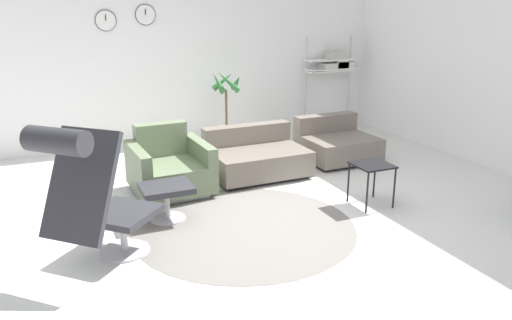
{
  "coord_description": "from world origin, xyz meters",
  "views": [
    {
      "loc": [
        -1.92,
        -4.54,
        2.09
      ],
      "look_at": [
        0.09,
        0.05,
        0.55
      ],
      "focal_mm": 35.0,
      "sensor_mm": 36.0,
      "label": 1
    }
  ],
  "objects": [
    {
      "name": "side_table",
      "position": [
        1.28,
        -0.35,
        0.41
      ],
      "size": [
        0.39,
        0.39,
        0.47
      ],
      "color": "black",
      "rests_on": "ground_plane"
    },
    {
      "name": "shelf_unit",
      "position": [
        2.85,
        2.94,
        1.13
      ],
      "size": [
        0.95,
        0.28,
        1.61
      ],
      "color": "#BCBCC1",
      "rests_on": "ground_plane"
    },
    {
      "name": "lounge_chair",
      "position": [
        -1.63,
        -0.65,
        0.72
      ],
      "size": [
        1.09,
        1.1,
        1.28
      ],
      "rotation": [
        0.0,
        0.0,
        -0.77
      ],
      "color": "#BCBCC1",
      "rests_on": "ground_plane"
    },
    {
      "name": "potted_plant",
      "position": [
        0.7,
        2.59,
        0.49
      ],
      "size": [
        0.46,
        0.43,
        1.21
      ],
      "color": "silver",
      "rests_on": "ground_plane"
    },
    {
      "name": "wall_back",
      "position": [
        -0.0,
        3.18,
        1.4
      ],
      "size": [
        12.0,
        0.09,
        2.8
      ],
      "color": "white",
      "rests_on": "ground_plane"
    },
    {
      "name": "ground_plane",
      "position": [
        0.0,
        0.0,
        0.0
      ],
      "size": [
        12.0,
        12.0,
        0.0
      ],
      "primitive_type": "plane",
      "color": "silver"
    },
    {
      "name": "round_rug",
      "position": [
        -0.21,
        -0.35,
        0.0
      ],
      "size": [
        2.21,
        2.21,
        0.01
      ],
      "color": "slate",
      "rests_on": "ground_plane"
    },
    {
      "name": "couch_low",
      "position": [
        0.54,
        1.09,
        0.22
      ],
      "size": [
        1.23,
        0.91,
        0.6
      ],
      "rotation": [
        0.0,
        0.0,
        3.16
      ],
      "color": "black",
      "rests_on": "ground_plane"
    },
    {
      "name": "armchair_red",
      "position": [
        -0.63,
        0.95,
        0.27
      ],
      "size": [
        0.9,
        0.93,
        0.76
      ],
      "rotation": [
        0.0,
        0.0,
        3.18
      ],
      "color": "silver",
      "rests_on": "ground_plane"
    },
    {
      "name": "ottoman",
      "position": [
        -0.86,
        0.15,
        0.28
      ],
      "size": [
        0.51,
        0.43,
        0.37
      ],
      "color": "#BCBCC1",
      "rests_on": "ground_plane"
    },
    {
      "name": "couch_second",
      "position": [
        1.85,
        1.24,
        0.22
      ],
      "size": [
        0.98,
        0.9,
        0.6
      ],
      "rotation": [
        0.0,
        0.0,
        3.16
      ],
      "color": "black",
      "rests_on": "ground_plane"
    },
    {
      "name": "wall_right",
      "position": [
        3.58,
        0.0,
        1.4
      ],
      "size": [
        0.06,
        12.0,
        2.8
      ],
      "color": "white",
      "rests_on": "ground_plane"
    }
  ]
}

